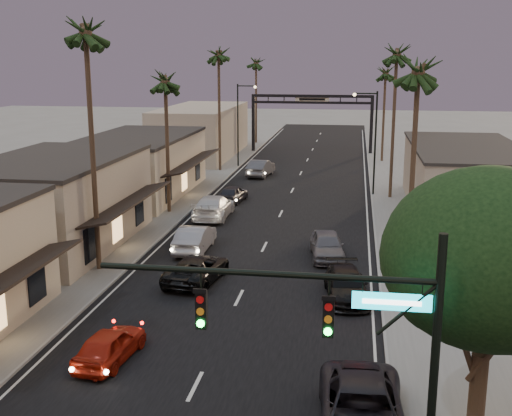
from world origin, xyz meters
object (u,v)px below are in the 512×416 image
(palm_lb, at_px, (85,26))
(curbside_black, at_px, (346,285))
(traffic_signal, at_px, (356,337))
(arch, at_px, (312,109))
(corner_tree, at_px, (492,266))
(palm_rb, at_px, (397,49))
(curbside_near, at_px, (362,411))
(palm_rc, at_px, (386,69))
(oncoming_red, at_px, (110,345))
(palm_lc, at_px, (165,75))
(palm_ld, at_px, (219,51))
(oncoming_pickup, at_px, (197,269))
(oncoming_silver, at_px, (195,238))
(palm_ra, at_px, (419,64))
(streetlight_right, at_px, (372,135))
(palm_far, at_px, (256,60))
(streetlight_left, at_px, (240,118))

(palm_lb, distance_m, curbside_black, 18.95)
(traffic_signal, bearing_deg, arch, 94.93)
(corner_tree, bearing_deg, palm_rb, 91.37)
(traffic_signal, height_order, corner_tree, corner_tree)
(palm_lb, distance_m, curbside_near, 23.92)
(palm_rc, bearing_deg, palm_lb, -112.27)
(oncoming_red, bearing_deg, arch, -87.61)
(palm_lc, bearing_deg, palm_ld, 90.00)
(traffic_signal, xyz_separation_m, palm_lc, (-14.29, 32.00, 5.39))
(palm_rb, bearing_deg, corner_tree, -88.63)
(palm_rb, bearing_deg, palm_lb, -128.02)
(traffic_signal, distance_m, oncoming_pickup, 19.46)
(arch, height_order, oncoming_silver, arch)
(corner_tree, bearing_deg, traffic_signal, -137.69)
(arch, relative_size, oncoming_pickup, 2.95)
(arch, relative_size, palm_lb, 1.00)
(corner_tree, bearing_deg, palm_rc, 90.89)
(arch, bearing_deg, oncoming_silver, -95.47)
(corner_tree, distance_m, oncoming_pickup, 18.96)
(palm_ra, relative_size, oncoming_pickup, 2.56)
(palm_ra, height_order, curbside_black, palm_ra)
(palm_lb, relative_size, oncoming_silver, 3.06)
(streetlight_right, distance_m, palm_rb, 7.35)
(oncoming_pickup, xyz_separation_m, curbside_near, (8.68, -13.21, 0.11))
(curbside_near, bearing_deg, arch, 93.04)
(oncoming_pickup, bearing_deg, palm_rc, -97.24)
(corner_tree, distance_m, palm_lc, 34.09)
(traffic_signal, distance_m, palm_lb, 24.44)
(palm_far, bearing_deg, palm_ra, -72.62)
(streetlight_left, xyz_separation_m, palm_rc, (15.52, 6.00, 5.14))
(streetlight_left, distance_m, oncoming_silver, 31.91)
(palm_lc, relative_size, curbside_black, 2.48)
(streetlight_left, bearing_deg, traffic_signal, -76.86)
(corner_tree, relative_size, streetlight_left, 0.98)
(corner_tree, distance_m, curbside_black, 14.03)
(palm_ra, xyz_separation_m, palm_far, (-16.90, 54.00, 0.00))
(palm_rc, distance_m, oncoming_red, 54.86)
(streetlight_right, relative_size, palm_lc, 0.74)
(curbside_near, bearing_deg, palm_ld, 104.73)
(streetlight_left, bearing_deg, palm_lb, -92.67)
(palm_lb, height_order, palm_ld, palm_lb)
(traffic_signal, distance_m, palm_far, 75.58)
(corner_tree, relative_size, palm_ld, 0.62)
(traffic_signal, height_order, palm_rb, palm_rb)
(streetlight_left, xyz_separation_m, palm_lb, (-1.68, -36.00, 8.06))
(streetlight_right, height_order, palm_ld, palm_ld)
(palm_rc, bearing_deg, palm_far, 140.36)
(oncoming_pickup, distance_m, curbside_black, 8.07)
(traffic_signal, bearing_deg, palm_rc, 87.22)
(palm_far, bearing_deg, palm_rb, -63.57)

